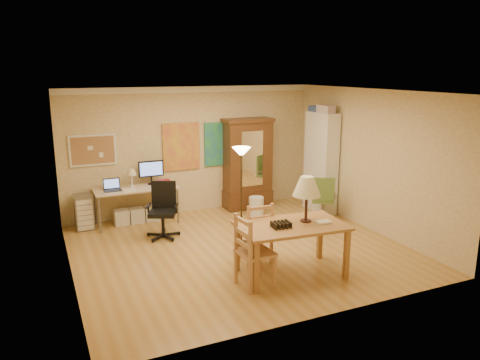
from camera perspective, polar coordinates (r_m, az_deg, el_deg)
name	(u,v)px	position (r m, az deg, el deg)	size (l,w,h in m)	color
floor	(239,249)	(8.22, -0.10, -8.42)	(5.50, 5.50, 0.00)	#AB7A3C
crown_molding	(191,89)	(9.94, -5.96, 10.94)	(5.50, 0.08, 0.12)	white
corkboard	(93,150)	(9.63, -17.50, 3.49)	(0.90, 0.04, 0.62)	#A3754C
art_panel_left	(181,147)	(10.00, -7.18, 4.06)	(0.80, 0.04, 1.00)	yellow
art_panel_right	(221,144)	(10.29, -2.37, 4.42)	(0.75, 0.04, 0.95)	teal
dining_table	(297,214)	(7.05, 6.97, -4.10)	(1.66, 1.08, 1.50)	brown
ladder_chair_back	(256,234)	(7.58, 1.98, -6.59)	(0.48, 0.46, 1.00)	#9F7B48
ladder_chair_left	(253,254)	(6.74, 1.61, -8.95)	(0.50, 0.53, 1.06)	#9F7B48
torchiere_lamp	(241,167)	(8.06, 0.17, 1.58)	(0.32, 0.32, 1.75)	#3A2B17
computer_desk	(138,201)	(9.67, -12.36, -2.53)	(1.63, 0.71, 1.24)	#BEA98B
office_chair_black	(163,223)	(8.81, -9.33, -5.17)	(0.64, 0.64, 1.03)	black
office_chair_green	(323,209)	(9.78, 10.04, -3.47)	(0.59, 0.59, 0.94)	slate
drawer_cart	(84,212)	(9.61, -18.48, -3.73)	(0.34, 0.41, 0.68)	slate
armoire	(248,170)	(10.40, 0.94, 1.29)	(1.09, 0.52, 2.00)	#3C2410
bookshelf	(321,163)	(10.28, 9.82, 2.10)	(0.32, 0.86, 2.16)	white
wastebin	(256,206)	(10.02, 2.00, -3.18)	(0.32, 0.32, 0.40)	silver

